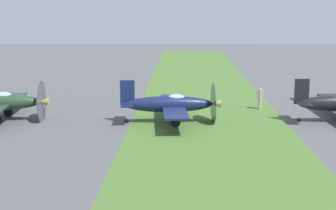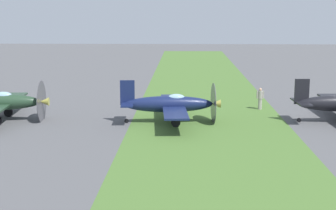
% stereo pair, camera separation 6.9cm
% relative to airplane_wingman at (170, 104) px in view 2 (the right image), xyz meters
% --- Properties ---
extents(grass_verge, '(120.00, 11.00, 0.01)m').
position_rel_airplane_wingman_xyz_m(grass_verge, '(-1.33, 2.71, -1.33)').
color(grass_verge, '#476B2D').
rests_on(grass_verge, ground).
extents(airplane_wingman, '(8.94, 7.07, 3.18)m').
position_rel_airplane_wingman_xyz_m(airplane_wingman, '(0.00, 0.00, 0.00)').
color(airplane_wingman, '#141E47').
rests_on(airplane_wingman, ground).
extents(ground_crew_chief, '(0.38, 0.61, 1.73)m').
position_rel_airplane_wingman_xyz_m(ground_crew_chief, '(-4.99, 7.05, -0.42)').
color(ground_crew_chief, '#9E998E').
rests_on(ground_crew_chief, ground).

